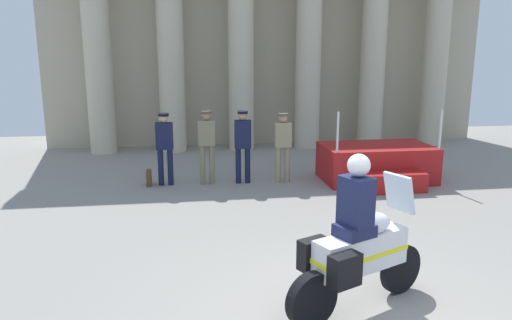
{
  "coord_description": "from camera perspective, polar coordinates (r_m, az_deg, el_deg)",
  "views": [
    {
      "loc": [
        -1.79,
        -4.5,
        2.97
      ],
      "look_at": [
        -0.67,
        3.43,
        1.2
      ],
      "focal_mm": 33.61,
      "sensor_mm": 36.0,
      "label": 1
    }
  ],
  "objects": [
    {
      "name": "officer_in_row_1",
      "position": [
        11.08,
        -5.88,
        2.24
      ],
      "size": [
        0.39,
        0.24,
        1.72
      ],
      "rotation": [
        0.0,
        0.0,
        3.09
      ],
      "color": "#7A7056",
      "rests_on": "ground_plane"
    },
    {
      "name": "officer_in_row_2",
      "position": [
        11.12,
        -1.58,
        2.27
      ],
      "size": [
        0.39,
        0.24,
        1.7
      ],
      "rotation": [
        0.0,
        0.0,
        3.09
      ],
      "color": "#141938",
      "rests_on": "ground_plane"
    },
    {
      "name": "colonnade_backdrop",
      "position": [
        15.8,
        1.95,
        14.65
      ],
      "size": [
        14.52,
        1.64,
        7.08
      ],
      "color": "#B6AB91",
      "rests_on": "ground_plane"
    },
    {
      "name": "reviewing_stand",
      "position": [
        11.79,
        14.23,
        -0.47
      ],
      "size": [
        2.57,
        2.04,
        1.75
      ],
      "color": "#A51919",
      "rests_on": "ground_plane"
    },
    {
      "name": "briefcase_on_ground",
      "position": [
        11.34,
        -12.62,
        -2.09
      ],
      "size": [
        0.1,
        0.32,
        0.36
      ],
      "primitive_type": "cube",
      "color": "brown",
      "rests_on": "ground_plane"
    },
    {
      "name": "officer_in_row_3",
      "position": [
        11.22,
        3.22,
        2.17
      ],
      "size": [
        0.39,
        0.24,
        1.64
      ],
      "rotation": [
        0.0,
        0.0,
        3.09
      ],
      "color": "gray",
      "rests_on": "ground_plane"
    },
    {
      "name": "motorcycle_with_rider",
      "position": [
        5.74,
        11.89,
        -10.1
      ],
      "size": [
        1.95,
        1.09,
        1.9
      ],
      "rotation": [
        0.0,
        0.0,
        0.44
      ],
      "color": "black",
      "rests_on": "ground_plane"
    },
    {
      "name": "officer_in_row_0",
      "position": [
        11.13,
        -10.82,
        1.97
      ],
      "size": [
        0.39,
        0.24,
        1.67
      ],
      "rotation": [
        0.0,
        0.0,
        3.09
      ],
      "color": "#141938",
      "rests_on": "ground_plane"
    }
  ]
}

